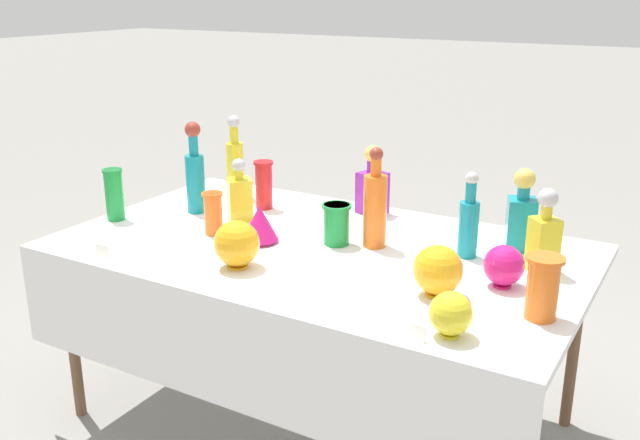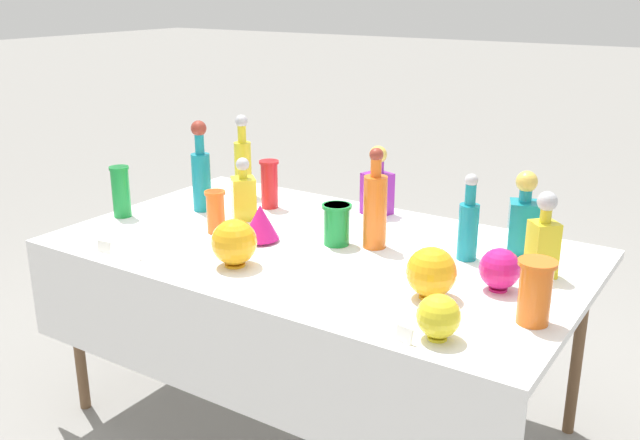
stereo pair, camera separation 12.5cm
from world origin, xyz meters
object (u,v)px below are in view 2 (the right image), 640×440
object	(u,v)px
round_bowl_2	(438,316)
slender_vase_4	(337,223)
tall_bottle_2	(468,225)
square_decanter_1	(244,195)
round_bowl_1	(431,272)
fluted_vase_0	(260,222)
tall_bottle_0	(243,161)
slender_vase_3	(216,210)
square_decanter_2	(377,186)
square_decanter_3	(543,240)
tall_bottle_1	(201,172)
square_decanter_0	(523,218)
round_bowl_3	(500,269)
slender_vase_0	(535,290)
slender_vase_2	(269,183)
tall_bottle_3	(375,207)
slender_vase_1	(121,190)
round_bowl_0	(234,242)

from	to	relation	value
round_bowl_2	slender_vase_4	bearing A→B (deg)	142.18
tall_bottle_2	square_decanter_1	xyz separation A→B (m)	(-0.95, -0.08, -0.02)
slender_vase_4	round_bowl_1	xyz separation A→B (m)	(0.50, -0.25, 0.00)
round_bowl_1	fluted_vase_0	bearing A→B (deg)	170.95
tall_bottle_0	slender_vase_3	xyz separation A→B (m)	(0.25, -0.48, -0.07)
square_decanter_2	square_decanter_3	distance (m)	0.85
tall_bottle_1	tall_bottle_2	bearing A→B (deg)	3.74
round_bowl_1	tall_bottle_2	bearing A→B (deg)	94.94
square_decanter_0	round_bowl_1	world-z (taller)	square_decanter_0
round_bowl_3	tall_bottle_1	bearing A→B (deg)	174.77
round_bowl_2	square_decanter_0	bearing A→B (deg)	91.62
tall_bottle_0	tall_bottle_1	distance (m)	0.29
slender_vase_3	square_decanter_2	bearing A→B (deg)	53.37
slender_vase_0	round_bowl_2	size ratio (longest dim) A/B	1.46
tall_bottle_1	square_decanter_0	distance (m)	1.35
tall_bottle_2	slender_vase_0	bearing A→B (deg)	-46.63
slender_vase_4	fluted_vase_0	distance (m)	0.29
slender_vase_4	tall_bottle_2	bearing A→B (deg)	14.94
square_decanter_3	tall_bottle_0	bearing A→B (deg)	171.31
slender_vase_0	slender_vase_2	world-z (taller)	slender_vase_2
slender_vase_0	slender_vase_3	distance (m)	1.30
tall_bottle_3	slender_vase_1	bearing A→B (deg)	-166.51
tall_bottle_1	round_bowl_2	bearing A→B (deg)	-21.81
square_decanter_3	round_bowl_3	bearing A→B (deg)	-111.97
square_decanter_1	round_bowl_2	xyz separation A→B (m)	(1.12, -0.54, -0.04)
slender_vase_1	round_bowl_0	world-z (taller)	slender_vase_1
tall_bottle_0	tall_bottle_1	xyz separation A→B (m)	(0.00, -0.29, 0.01)
fluted_vase_0	tall_bottle_1	bearing A→B (deg)	158.64
slender_vase_1	slender_vase_3	size ratio (longest dim) A/B	1.28
tall_bottle_3	round_bowl_3	world-z (taller)	tall_bottle_3
tall_bottle_0	round_bowl_0	xyz separation A→B (m)	(0.53, -0.71, -0.07)
tall_bottle_0	square_decanter_0	world-z (taller)	tall_bottle_0
tall_bottle_1	square_decanter_1	bearing A→B (deg)	0.27
tall_bottle_2	tall_bottle_3	bearing A→B (deg)	-167.87
tall_bottle_1	round_bowl_0	distance (m)	0.69
round_bowl_1	round_bowl_3	bearing A→B (deg)	47.55
tall_bottle_2	slender_vase_2	xyz separation A→B (m)	(-0.96, 0.11, -0.02)
fluted_vase_0	round_bowl_1	xyz separation A→B (m)	(0.76, -0.12, 0.01)
square_decanter_2	slender_vase_1	size ratio (longest dim) A/B	1.37
square_decanter_0	slender_vase_1	bearing A→B (deg)	-162.28
tall_bottle_1	square_decanter_3	xyz separation A→B (m)	(1.45, 0.06, -0.04)
square_decanter_2	tall_bottle_0	bearing A→B (deg)	-173.02
square_decanter_1	square_decanter_3	xyz separation A→B (m)	(1.22, 0.06, 0.02)
slender_vase_2	slender_vase_3	world-z (taller)	slender_vase_2
slender_vase_3	tall_bottle_1	bearing A→B (deg)	141.86
square_decanter_0	fluted_vase_0	xyz separation A→B (m)	(-0.87, -0.42, -0.06)
slender_vase_1	slender_vase_2	bearing A→B (deg)	44.66
tall_bottle_0	slender_vase_3	distance (m)	0.54
slender_vase_0	round_bowl_1	world-z (taller)	slender_vase_0
fluted_vase_0	slender_vase_0	bearing A→B (deg)	-6.30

